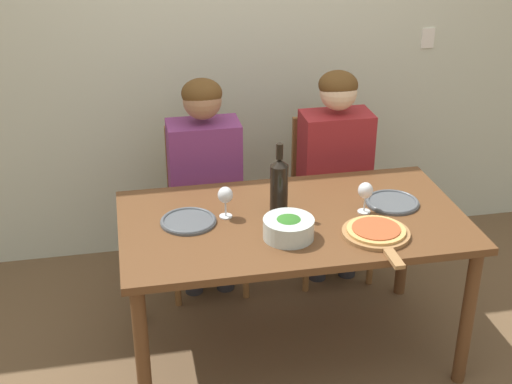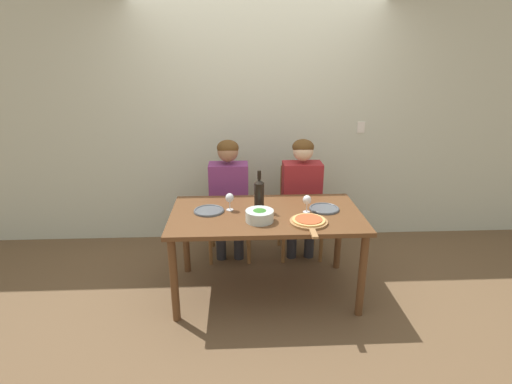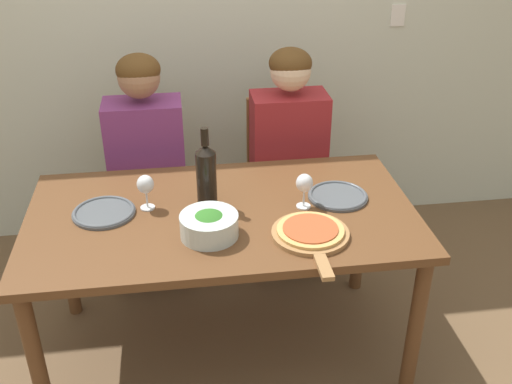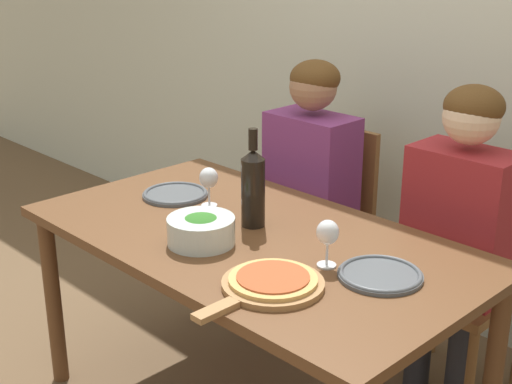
{
  "view_description": "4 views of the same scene",
  "coord_description": "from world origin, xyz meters",
  "px_view_note": "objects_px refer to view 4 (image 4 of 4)",
  "views": [
    {
      "loc": [
        -0.73,
        -2.79,
        2.29
      ],
      "look_at": [
        -0.15,
        0.13,
        0.84
      ],
      "focal_mm": 50.0,
      "sensor_mm": 36.0,
      "label": 1
    },
    {
      "loc": [
        -0.23,
        -3.06,
        2.01
      ],
      "look_at": [
        -0.08,
        0.1,
        0.9
      ],
      "focal_mm": 28.0,
      "sensor_mm": 36.0,
      "label": 2
    },
    {
      "loc": [
        -0.16,
        -2.09,
        2.01
      ],
      "look_at": [
        0.14,
        0.0,
        0.83
      ],
      "focal_mm": 42.0,
      "sensor_mm": 36.0,
      "label": 3
    },
    {
      "loc": [
        1.59,
        -1.54,
        1.7
      ],
      "look_at": [
        -0.08,
        0.09,
        0.86
      ],
      "focal_mm": 50.0,
      "sensor_mm": 36.0,
      "label": 4
    }
  ],
  "objects_px": {
    "chair_left": "(323,220)",
    "pizza_on_board": "(271,283)",
    "person_man": "(459,219)",
    "dinner_plate_right": "(380,274)",
    "wine_bottle": "(253,186)",
    "dinner_plate_left": "(175,194)",
    "chair_right": "(467,271)",
    "person_woman": "(308,174)",
    "wine_glass_left": "(209,180)",
    "broccoli_bowl": "(201,230)",
    "wine_glass_right": "(328,235)"
  },
  "relations": [
    {
      "from": "chair_right",
      "to": "broccoli_bowl",
      "type": "relative_size",
      "value": 4.05
    },
    {
      "from": "chair_left",
      "to": "pizza_on_board",
      "type": "height_order",
      "value": "chair_left"
    },
    {
      "from": "wine_bottle",
      "to": "person_man",
      "type": "bearing_deg",
      "value": 52.23
    },
    {
      "from": "person_man",
      "to": "pizza_on_board",
      "type": "relative_size",
      "value": 2.79
    },
    {
      "from": "chair_left",
      "to": "pizza_on_board",
      "type": "bearing_deg",
      "value": -57.22
    },
    {
      "from": "wine_bottle",
      "to": "dinner_plate_left",
      "type": "bearing_deg",
      "value": -178.45
    },
    {
      "from": "chair_right",
      "to": "dinner_plate_right",
      "type": "xyz_separation_m",
      "value": [
        0.09,
        -0.71,
        0.27
      ]
    },
    {
      "from": "person_man",
      "to": "pizza_on_board",
      "type": "distance_m",
      "value": 0.89
    },
    {
      "from": "dinner_plate_right",
      "to": "wine_glass_left",
      "type": "height_order",
      "value": "wine_glass_left"
    },
    {
      "from": "chair_left",
      "to": "chair_right",
      "type": "bearing_deg",
      "value": 0.0
    },
    {
      "from": "person_man",
      "to": "dinner_plate_right",
      "type": "relative_size",
      "value": 4.83
    },
    {
      "from": "person_man",
      "to": "dinner_plate_right",
      "type": "distance_m",
      "value": 0.61
    },
    {
      "from": "person_man",
      "to": "broccoli_bowl",
      "type": "height_order",
      "value": "person_man"
    },
    {
      "from": "pizza_on_board",
      "to": "person_woman",
      "type": "bearing_deg",
      "value": 125.91
    },
    {
      "from": "person_woman",
      "to": "dinner_plate_left",
      "type": "distance_m",
      "value": 0.62
    },
    {
      "from": "wine_glass_right",
      "to": "wine_bottle",
      "type": "bearing_deg",
      "value": 170.13
    },
    {
      "from": "broccoli_bowl",
      "to": "pizza_on_board",
      "type": "bearing_deg",
      "value": -9.34
    },
    {
      "from": "chair_left",
      "to": "broccoli_bowl",
      "type": "relative_size",
      "value": 4.05
    },
    {
      "from": "dinner_plate_left",
      "to": "broccoli_bowl",
      "type": "bearing_deg",
      "value": -27.79
    },
    {
      "from": "pizza_on_board",
      "to": "wine_glass_left",
      "type": "height_order",
      "value": "wine_glass_left"
    },
    {
      "from": "broccoli_bowl",
      "to": "wine_glass_right",
      "type": "height_order",
      "value": "wine_glass_right"
    },
    {
      "from": "dinner_plate_left",
      "to": "wine_bottle",
      "type": "bearing_deg",
      "value": 1.55
    },
    {
      "from": "wine_bottle",
      "to": "broccoli_bowl",
      "type": "distance_m",
      "value": 0.25
    },
    {
      "from": "person_man",
      "to": "dinner_plate_right",
      "type": "bearing_deg",
      "value": -81.12
    },
    {
      "from": "wine_bottle",
      "to": "chair_left",
      "type": "bearing_deg",
      "value": 110.84
    },
    {
      "from": "chair_left",
      "to": "wine_bottle",
      "type": "bearing_deg",
      "value": -69.16
    },
    {
      "from": "person_woman",
      "to": "wine_bottle",
      "type": "bearing_deg",
      "value": -65.71
    },
    {
      "from": "wine_bottle",
      "to": "dinner_plate_right",
      "type": "relative_size",
      "value": 1.37
    },
    {
      "from": "dinner_plate_right",
      "to": "broccoli_bowl",
      "type": "bearing_deg",
      "value": -158.96
    },
    {
      "from": "chair_left",
      "to": "person_man",
      "type": "relative_size",
      "value": 0.74
    },
    {
      "from": "chair_left",
      "to": "chair_right",
      "type": "height_order",
      "value": "same"
    },
    {
      "from": "dinner_plate_right",
      "to": "wine_glass_right",
      "type": "relative_size",
      "value": 1.68
    },
    {
      "from": "dinner_plate_left",
      "to": "chair_left",
      "type": "bearing_deg",
      "value": 77.74
    },
    {
      "from": "person_man",
      "to": "wine_bottle",
      "type": "height_order",
      "value": "person_man"
    },
    {
      "from": "broccoli_bowl",
      "to": "dinner_plate_left",
      "type": "height_order",
      "value": "broccoli_bowl"
    },
    {
      "from": "chair_left",
      "to": "wine_glass_left",
      "type": "bearing_deg",
      "value": -88.33
    },
    {
      "from": "person_man",
      "to": "wine_glass_right",
      "type": "distance_m",
      "value": 0.67
    },
    {
      "from": "dinner_plate_right",
      "to": "pizza_on_board",
      "type": "xyz_separation_m",
      "value": [
        -0.18,
        -0.28,
        0.01
      ]
    },
    {
      "from": "chair_left",
      "to": "person_woman",
      "type": "height_order",
      "value": "person_woman"
    },
    {
      "from": "person_woman",
      "to": "person_man",
      "type": "xyz_separation_m",
      "value": [
        0.72,
        0.0,
        0.0
      ]
    },
    {
      "from": "chair_left",
      "to": "wine_glass_right",
      "type": "relative_size",
      "value": 5.99
    },
    {
      "from": "chair_right",
      "to": "dinner_plate_right",
      "type": "bearing_deg",
      "value": -82.47
    },
    {
      "from": "dinner_plate_right",
      "to": "pizza_on_board",
      "type": "bearing_deg",
      "value": -122.88
    },
    {
      "from": "chair_right",
      "to": "pizza_on_board",
      "type": "height_order",
      "value": "chair_right"
    },
    {
      "from": "dinner_plate_left",
      "to": "wine_glass_left",
      "type": "bearing_deg",
      "value": 7.47
    },
    {
      "from": "chair_right",
      "to": "person_woman",
      "type": "bearing_deg",
      "value": -171.38
    },
    {
      "from": "dinner_plate_left",
      "to": "dinner_plate_right",
      "type": "height_order",
      "value": "same"
    },
    {
      "from": "chair_right",
      "to": "person_woman",
      "type": "xyz_separation_m",
      "value": [
        -0.72,
        -0.11,
        0.25
      ]
    },
    {
      "from": "wine_bottle",
      "to": "dinner_plate_right",
      "type": "xyz_separation_m",
      "value": [
        0.55,
        -0.01,
        -0.13
      ]
    },
    {
      "from": "chair_right",
      "to": "wine_bottle",
      "type": "relative_size",
      "value": 2.6
    }
  ]
}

